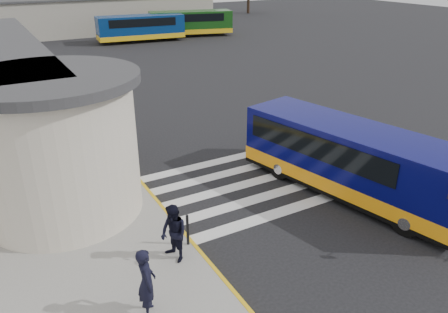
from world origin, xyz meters
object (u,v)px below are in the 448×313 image
pedestrian_a (147,282)px  bollard (188,230)px  far_bus_b (191,22)px  pedestrian_b (174,234)px  transit_bus (352,163)px  far_bus_a (141,27)px

pedestrian_a → bollard: (2.06, 2.09, -0.41)m
far_bus_b → pedestrian_b: bearing=167.7°
pedestrian_b → bollard: pedestrian_b is taller
transit_bus → pedestrian_a: bearing=-177.9°
pedestrian_b → bollard: 0.88m
pedestrian_b → far_bus_b: bearing=141.8°
pedestrian_b → far_bus_b: (18.44, 37.38, 0.53)m
far_bus_b → pedestrian_a: bearing=167.0°
transit_bus → pedestrian_a: 9.20m
pedestrian_a → far_bus_a: bearing=-8.0°
transit_bus → far_bus_b: far_bus_b is taller
transit_bus → far_bus_a: far_bus_a is taller
far_bus_a → transit_bus: bearing=178.5°
pedestrian_a → bollard: bearing=-33.0°
transit_bus → bollard: bearing=169.3°
transit_bus → pedestrian_b: bearing=172.8°
bollard → far_bus_a: (11.50, 36.17, 0.87)m
far_bus_b → far_bus_a: bearing=110.6°
pedestrian_a → far_bus_b: bearing=-15.4°
transit_bus → bollard: transit_bus is taller
bollard → far_bus_a: 37.97m
pedestrian_b → pedestrian_a: bearing=-53.1°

